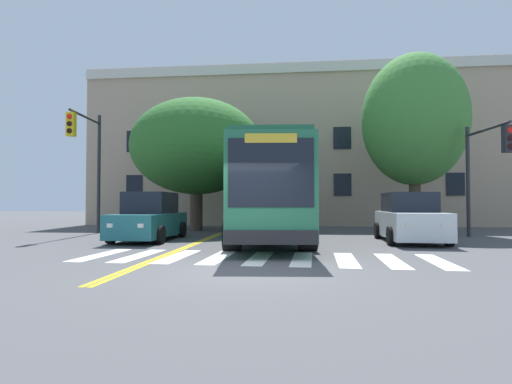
{
  "coord_description": "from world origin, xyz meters",
  "views": [
    {
      "loc": [
        1.11,
        -8.58,
        1.46
      ],
      "look_at": [
        -0.41,
        6.25,
        1.88
      ],
      "focal_mm": 28.0,
      "sensor_mm": 36.0,
      "label": 1
    }
  ],
  "objects_px": {
    "car_white_far_lane": "(409,219)",
    "car_tan_behind_bus": "(284,213)",
    "car_teal_near_lane": "(150,219)",
    "street_tree_curbside_small": "(197,147)",
    "city_bus": "(269,192)",
    "street_tree_curbside_large": "(414,120)",
    "traffic_light_far_corner": "(88,151)",
    "traffic_light_near_corner": "(485,159)"
  },
  "relations": [
    {
      "from": "car_tan_behind_bus",
      "to": "traffic_light_near_corner",
      "type": "bearing_deg",
      "value": -43.77
    },
    {
      "from": "car_teal_near_lane",
      "to": "car_white_far_lane",
      "type": "bearing_deg",
      "value": 1.71
    },
    {
      "from": "car_tan_behind_bus",
      "to": "traffic_light_far_corner",
      "type": "height_order",
      "value": "traffic_light_far_corner"
    },
    {
      "from": "traffic_light_near_corner",
      "to": "street_tree_curbside_large",
      "type": "height_order",
      "value": "street_tree_curbside_large"
    },
    {
      "from": "city_bus",
      "to": "street_tree_curbside_small",
      "type": "xyz_separation_m",
      "value": [
        -4.25,
        5.1,
        2.59
      ]
    },
    {
      "from": "car_teal_near_lane",
      "to": "traffic_light_far_corner",
      "type": "xyz_separation_m",
      "value": [
        -3.82,
        2.23,
        3.04
      ]
    },
    {
      "from": "city_bus",
      "to": "traffic_light_far_corner",
      "type": "xyz_separation_m",
      "value": [
        -8.5,
        1.67,
        1.99
      ]
    },
    {
      "from": "car_teal_near_lane",
      "to": "street_tree_curbside_small",
      "type": "xyz_separation_m",
      "value": [
        0.43,
        5.67,
        3.64
      ]
    },
    {
      "from": "city_bus",
      "to": "traffic_light_near_corner",
      "type": "bearing_deg",
      "value": 6.63
    },
    {
      "from": "car_teal_near_lane",
      "to": "street_tree_curbside_large",
      "type": "xyz_separation_m",
      "value": [
        11.67,
        5.3,
        4.8
      ]
    },
    {
      "from": "city_bus",
      "to": "street_tree_curbside_small",
      "type": "relative_size",
      "value": 1.52
    },
    {
      "from": "street_tree_curbside_large",
      "to": "street_tree_curbside_small",
      "type": "relative_size",
      "value": 1.15
    },
    {
      "from": "car_teal_near_lane",
      "to": "city_bus",
      "type": "bearing_deg",
      "value": 6.85
    },
    {
      "from": "traffic_light_far_corner",
      "to": "street_tree_curbside_large",
      "type": "distance_m",
      "value": 15.89
    },
    {
      "from": "city_bus",
      "to": "traffic_light_far_corner",
      "type": "relative_size",
      "value": 2.03
    },
    {
      "from": "street_tree_curbside_large",
      "to": "car_white_far_lane",
      "type": "bearing_deg",
      "value": -108.12
    },
    {
      "from": "traffic_light_far_corner",
      "to": "car_white_far_lane",
      "type": "bearing_deg",
      "value": -7.95
    },
    {
      "from": "car_white_far_lane",
      "to": "street_tree_curbside_large",
      "type": "xyz_separation_m",
      "value": [
        1.64,
        5.0,
        4.8
      ]
    },
    {
      "from": "street_tree_curbside_large",
      "to": "city_bus",
      "type": "bearing_deg",
      "value": -145.85
    },
    {
      "from": "car_teal_near_lane",
      "to": "street_tree_curbside_small",
      "type": "bearing_deg",
      "value": 85.7
    },
    {
      "from": "street_tree_curbside_small",
      "to": "car_tan_behind_bus",
      "type": "bearing_deg",
      "value": 40.46
    },
    {
      "from": "car_white_far_lane",
      "to": "car_tan_behind_bus",
      "type": "height_order",
      "value": "car_white_far_lane"
    },
    {
      "from": "car_tan_behind_bus",
      "to": "street_tree_curbside_large",
      "type": "relative_size",
      "value": 0.43
    },
    {
      "from": "traffic_light_near_corner",
      "to": "city_bus",
      "type": "bearing_deg",
      "value": -173.37
    },
    {
      "from": "car_tan_behind_bus",
      "to": "street_tree_curbside_large",
      "type": "bearing_deg",
      "value": -32.53
    },
    {
      "from": "car_teal_near_lane",
      "to": "traffic_light_near_corner",
      "type": "height_order",
      "value": "traffic_light_near_corner"
    },
    {
      "from": "car_teal_near_lane",
      "to": "street_tree_curbside_large",
      "type": "distance_m",
      "value": 13.68
    },
    {
      "from": "car_teal_near_lane",
      "to": "car_white_far_lane",
      "type": "height_order",
      "value": "car_teal_near_lane"
    },
    {
      "from": "city_bus",
      "to": "car_white_far_lane",
      "type": "xyz_separation_m",
      "value": [
        5.35,
        -0.26,
        -1.05
      ]
    },
    {
      "from": "car_teal_near_lane",
      "to": "car_white_far_lane",
      "type": "xyz_separation_m",
      "value": [
        10.03,
        0.3,
        -0.0
      ]
    },
    {
      "from": "car_white_far_lane",
      "to": "car_tan_behind_bus",
      "type": "xyz_separation_m",
      "value": [
        -5.04,
        9.26,
        -0.02
      ]
    },
    {
      "from": "street_tree_curbside_large",
      "to": "street_tree_curbside_small",
      "type": "xyz_separation_m",
      "value": [
        -11.24,
        0.36,
        -1.16
      ]
    },
    {
      "from": "car_white_far_lane",
      "to": "traffic_light_far_corner",
      "type": "bearing_deg",
      "value": 172.05
    },
    {
      "from": "city_bus",
      "to": "car_teal_near_lane",
      "type": "distance_m",
      "value": 4.83
    },
    {
      "from": "city_bus",
      "to": "car_teal_near_lane",
      "type": "xyz_separation_m",
      "value": [
        -4.68,
        -0.56,
        -1.05
      ]
    },
    {
      "from": "traffic_light_near_corner",
      "to": "street_tree_curbside_large",
      "type": "distance_m",
      "value": 4.75
    },
    {
      "from": "city_bus",
      "to": "car_tan_behind_bus",
      "type": "height_order",
      "value": "city_bus"
    },
    {
      "from": "car_white_far_lane",
      "to": "street_tree_curbside_large",
      "type": "bearing_deg",
      "value": 71.88
    },
    {
      "from": "car_tan_behind_bus",
      "to": "traffic_light_far_corner",
      "type": "xyz_separation_m",
      "value": [
        -8.82,
        -7.33,
        3.06
      ]
    },
    {
      "from": "street_tree_curbside_small",
      "to": "traffic_light_far_corner",
      "type": "bearing_deg",
      "value": -141.1
    },
    {
      "from": "car_teal_near_lane",
      "to": "street_tree_curbside_large",
      "type": "bearing_deg",
      "value": 24.44
    },
    {
      "from": "city_bus",
      "to": "car_tan_behind_bus",
      "type": "bearing_deg",
      "value": 87.99
    }
  ]
}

